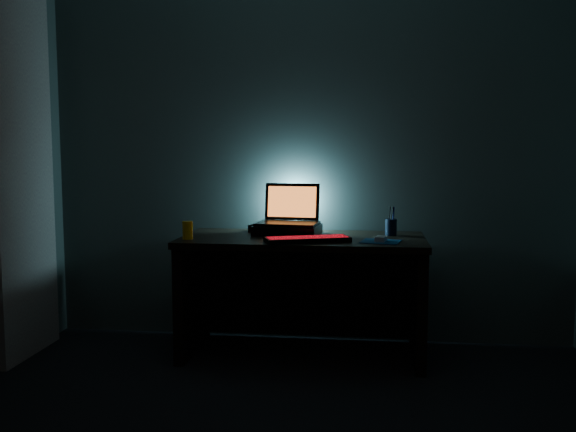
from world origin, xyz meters
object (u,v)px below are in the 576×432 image
at_px(pen_cup, 391,227).
at_px(router, 262,228).
at_px(juice_glass, 188,230).
at_px(keyboard, 307,239).
at_px(laptop, 289,215).
at_px(mouse, 381,239).

bearing_deg(pen_cup, router, 175.61).
bearing_deg(juice_glass, keyboard, -2.20).
distance_m(pen_cup, juice_glass, 1.26).
relative_size(pen_cup, router, 0.60).
xyz_separation_m(laptop, pen_cup, (0.65, -0.02, -0.07)).
height_order(mouse, pen_cup, pen_cup).
bearing_deg(mouse, router, 167.29).
relative_size(laptop, mouse, 4.29).
distance_m(keyboard, pen_cup, 0.60).
bearing_deg(keyboard, juice_glass, 157.27).
xyz_separation_m(mouse, juice_glass, (-1.16, -0.03, 0.04)).
distance_m(keyboard, mouse, 0.43).
xyz_separation_m(laptop, mouse, (0.58, -0.31, -0.10)).
distance_m(pen_cup, router, 0.84).
height_order(keyboard, mouse, mouse).
relative_size(juice_glass, router, 0.62).
bearing_deg(pen_cup, laptop, 178.09).
height_order(laptop, router, laptop).
bearing_deg(laptop, juice_glass, -143.73).
bearing_deg(router, mouse, -8.51).
relative_size(laptop, juice_glass, 3.74).
bearing_deg(keyboard, router, 109.12).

